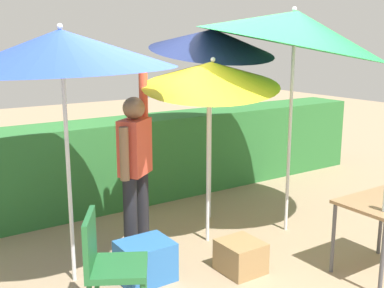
# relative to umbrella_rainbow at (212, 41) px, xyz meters

# --- Properties ---
(ground_plane) EXTENTS (24.00, 24.00, 0.00)m
(ground_plane) POSITION_rel_umbrella_rainbow_xyz_m (-0.64, -0.84, -2.13)
(ground_plane) COLOR #9E8466
(hedge_row) EXTENTS (8.00, 0.70, 1.12)m
(hedge_row) POSITION_rel_umbrella_rainbow_xyz_m (-0.64, 1.12, -1.57)
(hedge_row) COLOR #2D7033
(hedge_row) RESTS_ON ground_plane
(umbrella_rainbow) EXTENTS (1.47, 1.48, 2.41)m
(umbrella_rainbow) POSITION_rel_umbrella_rainbow_xyz_m (0.00, 0.00, 0.00)
(umbrella_rainbow) COLOR silver
(umbrella_rainbow) RESTS_ON ground_plane
(umbrella_orange) EXTENTS (1.45, 1.44, 2.10)m
(umbrella_orange) POSITION_rel_umbrella_rainbow_xyz_m (-0.43, -0.57, -0.33)
(umbrella_orange) COLOR silver
(umbrella_orange) RESTS_ON ground_plane
(umbrella_yellow) EXTENTS (2.13, 2.09, 2.71)m
(umbrella_yellow) POSITION_rel_umbrella_rainbow_xyz_m (0.50, -0.78, 0.13)
(umbrella_yellow) COLOR silver
(umbrella_yellow) RESTS_ON ground_plane
(umbrella_navy) EXTENTS (1.92, 1.92, 2.28)m
(umbrella_navy) POSITION_rel_umbrella_rainbow_xyz_m (-1.97, -0.59, -0.07)
(umbrella_navy) COLOR silver
(umbrella_navy) RESTS_ON ground_plane
(person_vendor) EXTENTS (0.49, 0.40, 1.88)m
(person_vendor) POSITION_rel_umbrella_rainbow_xyz_m (-1.19, -0.33, -1.20)
(person_vendor) COLOR black
(person_vendor) RESTS_ON ground_plane
(chair_plastic) EXTENTS (0.60, 0.60, 0.89)m
(chair_plastic) POSITION_rel_umbrella_rainbow_xyz_m (-1.98, -1.40, -1.62)
(chair_plastic) COLOR #236633
(chair_plastic) RESTS_ON ground_plane
(cooler_box) EXTENTS (0.47, 0.39, 0.36)m
(cooler_box) POSITION_rel_umbrella_rainbow_xyz_m (-1.42, -0.94, -1.95)
(cooler_box) COLOR #2D6BB7
(cooler_box) RESTS_ON ground_plane
(crate_cardboard) EXTENTS (0.37, 0.39, 0.30)m
(crate_cardboard) POSITION_rel_umbrella_rainbow_xyz_m (-0.60, -1.30, -1.98)
(crate_cardboard) COLOR #9E7A4C
(crate_cardboard) RESTS_ON ground_plane
(folding_table) EXTENTS (0.80, 0.60, 0.71)m
(folding_table) POSITION_rel_umbrella_rainbow_xyz_m (0.46, -2.05, -1.51)
(folding_table) COLOR #4C4C51
(folding_table) RESTS_ON ground_plane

